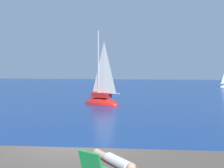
{
  "coord_description": "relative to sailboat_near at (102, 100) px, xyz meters",
  "views": [
    {
      "loc": [
        2.8,
        -8.81,
        3.01
      ],
      "look_at": [
        -1.16,
        13.18,
        1.91
      ],
      "focal_mm": 49.81,
      "sensor_mm": 36.0,
      "label": 1
    }
  ],
  "objects": [
    {
      "name": "person_sunbather",
      "position": [
        4.26,
        -18.32,
        0.5
      ],
      "size": [
        1.24,
        1.43,
        0.25
      ],
      "rotation": [
        0.0,
        0.0,
        2.27
      ],
      "color": "white",
      "rests_on": "shore_ledge"
    },
    {
      "name": "sailboat_near",
      "position": [
        0.0,
        0.0,
        0.0
      ],
      "size": [
        3.72,
        2.77,
        6.8
      ],
      "rotation": [
        0.0,
        0.0,
        2.65
      ],
      "color": "red",
      "rests_on": "ground"
    },
    {
      "name": "boulder_inland",
      "position": [
        0.4,
        -16.74,
        -0.37
      ],
      "size": [
        1.89,
        1.62,
        0.98
      ],
      "primitive_type": "cube",
      "rotation": [
        0.0,
        0.08,
        2.88
      ],
      "color": "#4F4240",
      "rests_on": "ground"
    },
    {
      "name": "boulder_seaward",
      "position": [
        1.12,
        -16.27,
        -0.37
      ],
      "size": [
        0.97,
        0.92,
        0.52
      ],
      "primitive_type": "cube",
      "rotation": [
        -0.01,
        0.18,
        2.51
      ],
      "color": "#595146",
      "rests_on": "ground"
    }
  ]
}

